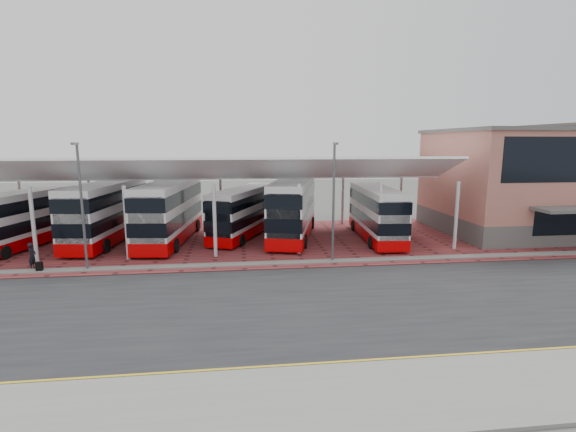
# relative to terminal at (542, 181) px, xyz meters

# --- Properties ---
(ground) EXTENTS (140.00, 140.00, 0.00)m
(ground) POSITION_rel_terminal_xyz_m (-23.00, -13.92, -4.66)
(ground) COLOR #4B4E49
(road) EXTENTS (120.00, 14.00, 0.02)m
(road) POSITION_rel_terminal_xyz_m (-23.00, -14.92, -4.65)
(road) COLOR black
(road) RESTS_ON ground
(forecourt) EXTENTS (72.00, 16.00, 0.06)m
(forecourt) POSITION_rel_terminal_xyz_m (-21.00, -0.92, -4.63)
(forecourt) COLOR maroon
(forecourt) RESTS_ON ground
(sidewalk) EXTENTS (120.00, 4.00, 0.14)m
(sidewalk) POSITION_rel_terminal_xyz_m (-23.00, -22.92, -4.59)
(sidewalk) COLOR slate
(sidewalk) RESTS_ON ground
(north_kerb) EXTENTS (120.00, 0.80, 0.14)m
(north_kerb) POSITION_rel_terminal_xyz_m (-23.00, -7.72, -4.59)
(north_kerb) COLOR slate
(north_kerb) RESTS_ON ground
(yellow_line_near) EXTENTS (120.00, 0.12, 0.01)m
(yellow_line_near) POSITION_rel_terminal_xyz_m (-23.00, -20.92, -4.63)
(yellow_line_near) COLOR gold
(yellow_line_near) RESTS_ON road
(yellow_line_far) EXTENTS (120.00, 0.12, 0.01)m
(yellow_line_far) POSITION_rel_terminal_xyz_m (-23.00, -20.62, -4.63)
(yellow_line_far) COLOR gold
(yellow_line_far) RESTS_ON road
(canopy) EXTENTS (37.00, 11.63, 7.07)m
(canopy) POSITION_rel_terminal_xyz_m (-29.00, 0.01, 1.14)
(canopy) COLOR silver
(canopy) RESTS_ON ground
(terminal) EXTENTS (18.40, 14.40, 9.25)m
(terminal) POSITION_rel_terminal_xyz_m (0.00, 0.00, 0.00)
(terminal) COLOR #52514E
(terminal) RESTS_ON ground
(lamp_west) EXTENTS (0.16, 0.90, 8.07)m
(lamp_west) POSITION_rel_terminal_xyz_m (-37.00, -7.65, -0.30)
(lamp_west) COLOR #505257
(lamp_west) RESTS_ON ground
(lamp_east) EXTENTS (0.16, 0.90, 8.07)m
(lamp_east) POSITION_rel_terminal_xyz_m (-21.00, -7.65, -0.30)
(lamp_east) COLOR #505257
(lamp_east) RESTS_ON ground
(bus_0) EXTENTS (4.83, 10.72, 4.31)m
(bus_0) POSITION_rel_terminal_xyz_m (-43.86, -0.93, -2.46)
(bus_0) COLOR silver
(bus_0) RESTS_ON forecourt
(bus_1) EXTENTS (4.00, 11.90, 4.81)m
(bus_1) POSITION_rel_terminal_xyz_m (-37.97, 0.37, -2.21)
(bus_1) COLOR silver
(bus_1) RESTS_ON forecourt
(bus_2) EXTENTS (4.07, 12.11, 4.89)m
(bus_2) POSITION_rel_terminal_xyz_m (-32.88, -0.16, -2.17)
(bus_2) COLOR silver
(bus_2) RESTS_ON forecourt
(bus_3) EXTENTS (6.03, 10.23, 4.17)m
(bus_3) POSITION_rel_terminal_xyz_m (-26.96, 0.78, -2.53)
(bus_3) COLOR silver
(bus_3) RESTS_ON forecourt
(bus_4) EXTENTS (5.66, 12.28, 4.93)m
(bus_4) POSITION_rel_terminal_xyz_m (-22.69, 0.07, -2.15)
(bus_4) COLOR silver
(bus_4) RESTS_ON forecourt
(bus_5) EXTENTS (3.16, 10.63, 4.32)m
(bus_5) POSITION_rel_terminal_xyz_m (-15.89, -1.41, -2.45)
(bus_5) COLOR silver
(bus_5) RESTS_ON forecourt
(pedestrian) EXTENTS (0.42, 0.63, 1.71)m
(pedestrian) POSITION_rel_terminal_xyz_m (-40.50, -7.07, -3.74)
(pedestrian) COLOR black
(pedestrian) RESTS_ON forecourt
(suitcase) EXTENTS (0.37, 0.26, 0.64)m
(suitcase) POSITION_rel_terminal_xyz_m (-39.82, -7.76, -4.28)
(suitcase) COLOR black
(suitcase) RESTS_ON forecourt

